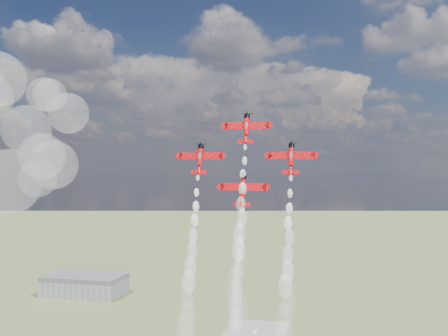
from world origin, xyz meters
The scene contains 9 objects.
hangar centered at (-120.00, 180.00, 6.50)m, with size 50.00×28.00×13.00m.
plane_lead centered at (16.22, 19.96, 93.48)m, with size 12.92×5.30×8.98m.
plane_left centered at (3.10, 17.23, 84.71)m, with size 12.92×5.30×8.98m.
plane_right centered at (29.34, 17.23, 84.71)m, with size 12.92×5.30×8.98m.
plane_slot centered at (16.22, 14.50, 75.94)m, with size 12.92×5.30×8.98m.
smoke_trail_lead centered at (16.20, 7.78, 53.78)m, with size 6.25×16.12×46.05m.
smoke_trail_left centered at (3.20, 4.84, 44.91)m, with size 5.47×16.49×46.72m.
smoke_trail_right centered at (29.12, 4.88, 45.04)m, with size 5.37×16.01×46.42m.
drifted_smoke_cloud centered at (-64.35, 23.13, 95.94)m, with size 70.98×38.57×55.60m.
Camera 1 is at (44.05, -128.10, 81.93)m, focal length 42.00 mm.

